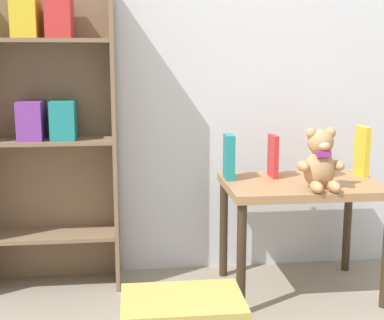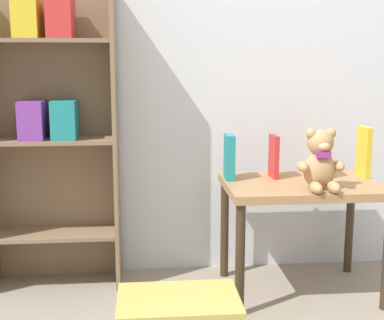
{
  "view_description": "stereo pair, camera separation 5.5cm",
  "coord_description": "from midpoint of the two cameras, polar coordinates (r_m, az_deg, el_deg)",
  "views": [
    {
      "loc": [
        -0.46,
        -1.38,
        1.06
      ],
      "look_at": [
        -0.19,
        0.96,
        0.62
      ],
      "focal_mm": 50.0,
      "sensor_mm": 36.0,
      "label": 1
    },
    {
      "loc": [
        -0.4,
        -1.38,
        1.06
      ],
      "look_at": [
        -0.19,
        0.96,
        0.62
      ],
      "focal_mm": 50.0,
      "sensor_mm": 36.0,
      "label": 2
    }
  ],
  "objects": [
    {
      "name": "book_standing_red",
      "position": [
        2.52,
        9.33,
        0.38
      ],
      "size": [
        0.03,
        0.11,
        0.2
      ],
      "primitive_type": "cube",
      "rotation": [
        0.0,
        0.0,
        0.03
      ],
      "color": "red",
      "rests_on": "display_table"
    },
    {
      "name": "display_table",
      "position": [
        2.48,
        12.25,
        -3.92
      ],
      "size": [
        0.7,
        0.49,
        0.52
      ],
      "color": "#9E754C",
      "rests_on": "ground_plane"
    },
    {
      "name": "book_standing_teal",
      "position": [
        2.46,
        4.64,
        0.32
      ],
      "size": [
        0.04,
        0.11,
        0.21
      ],
      "primitive_type": "cube",
      "rotation": [
        0.0,
        0.0,
        -0.01
      ],
      "color": "teal",
      "rests_on": "display_table"
    },
    {
      "name": "wall_back",
      "position": [
        2.7,
        4.12,
        14.54
      ],
      "size": [
        4.8,
        0.06,
        2.5
      ],
      "color": "silver",
      "rests_on": "ground_plane"
    },
    {
      "name": "book_standing_yellow",
      "position": [
        2.64,
        18.42,
        0.83
      ],
      "size": [
        0.03,
        0.12,
        0.24
      ],
      "primitive_type": "cube",
      "rotation": [
        0.0,
        0.0,
        0.04
      ],
      "color": "gold",
      "rests_on": "display_table"
    },
    {
      "name": "book_standing_pink",
      "position": [
        2.56,
        14.07,
        0.46
      ],
      "size": [
        0.03,
        0.1,
        0.21
      ],
      "primitive_type": "cube",
      "rotation": [
        0.0,
        0.0,
        -0.02
      ],
      "color": "#D17093",
      "rests_on": "display_table"
    },
    {
      "name": "teddy_bear",
      "position": [
        2.32,
        14.19,
        -0.2
      ],
      "size": [
        0.2,
        0.18,
        0.26
      ],
      "color": "tan",
      "rests_on": "display_table"
    },
    {
      "name": "bookshelf_side",
      "position": [
        2.56,
        -14.27,
        4.3
      ],
      "size": [
        0.61,
        0.25,
        1.4
      ],
      "color": "#7F664C",
      "rests_on": "ground_plane"
    }
  ]
}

